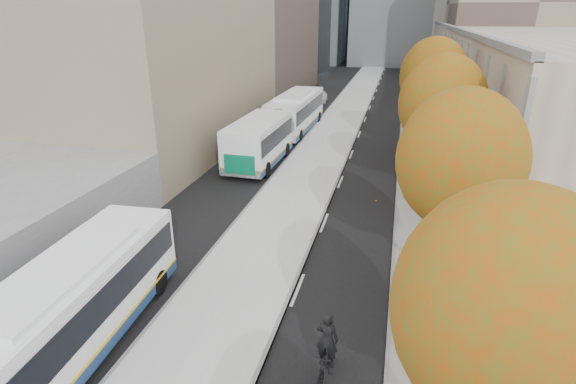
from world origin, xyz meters
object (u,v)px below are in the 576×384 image
(bus_shelter, at_px, (525,281))
(distant_car, at_px, (320,97))
(bus_far, at_px, (282,122))
(cyclist, at_px, (327,354))

(bus_shelter, relative_size, distant_car, 1.16)
(bus_shelter, xyz_separation_m, bus_far, (-13.05, 20.74, -0.48))
(distant_car, bearing_deg, bus_shelter, -76.66)
(bus_far, relative_size, cyclist, 8.40)
(bus_far, relative_size, distant_car, 4.95)
(distant_car, bearing_deg, bus_far, -94.86)
(bus_far, xyz_separation_m, distant_car, (-0.18, 18.19, -1.06))
(bus_shelter, distance_m, bus_far, 24.51)
(cyclist, xyz_separation_m, distant_car, (-7.66, 41.99, -0.18))
(bus_shelter, bearing_deg, distant_car, 108.78)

